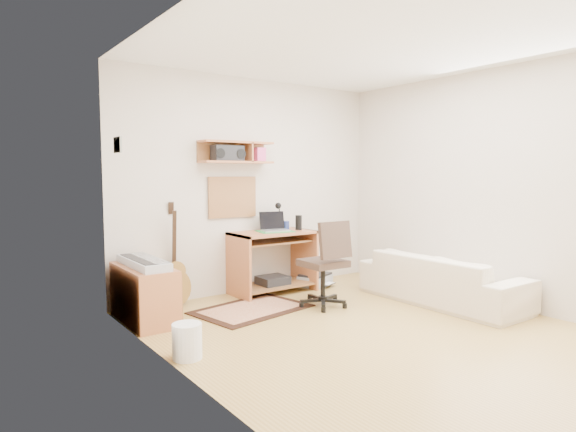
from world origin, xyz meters
TOP-DOWN VIEW (x-y plane):
  - floor at (0.00, 0.00)m, footprint 3.60×4.00m
  - ceiling at (0.00, 0.00)m, footprint 3.60×4.00m
  - back_wall at (0.00, 2.00)m, footprint 3.60×0.01m
  - left_wall at (-1.80, 0.00)m, footprint 0.01×4.00m
  - right_wall at (1.80, 0.00)m, footprint 0.01×4.00m
  - wall_shelf at (-0.30, 1.88)m, footprint 0.90×0.25m
  - cork_board at (-0.30, 1.98)m, footprint 0.64×0.03m
  - wall_photo at (-1.79, 1.50)m, footprint 0.02×0.20m
  - desk at (0.11, 1.73)m, footprint 1.00×0.55m
  - laptop at (0.13, 1.71)m, footprint 0.38×0.38m
  - speaker at (0.47, 1.68)m, footprint 0.08×0.08m
  - desk_lamp at (0.31, 1.87)m, footprint 0.11×0.11m
  - pencil_cup at (0.39, 1.83)m, footprint 0.07×0.07m
  - boombox at (-0.42, 1.87)m, footprint 0.36×0.17m
  - rug at (-0.51, 1.22)m, footprint 1.30×0.98m
  - task_chair at (0.19, 0.87)m, footprint 0.51×0.51m
  - cabinet at (-1.58, 1.48)m, footprint 0.40×0.90m
  - music_keyboard at (-1.58, 1.48)m, footprint 0.26×0.84m
  - guitar at (-1.08, 1.86)m, footprint 0.34×0.26m
  - waste_basket at (-1.65, 0.33)m, footprint 0.28×0.28m
  - printer at (0.76, 1.70)m, footprint 0.49×0.43m
  - sofa at (1.38, 0.21)m, footprint 0.55×1.88m

SIDE VIEW (x-z plane):
  - floor at x=0.00m, z-range -0.01..0.00m
  - rug at x=-0.51m, z-range 0.00..0.02m
  - printer at x=0.76m, z-range 0.01..0.16m
  - waste_basket at x=-1.65m, z-range 0.00..0.28m
  - cabinet at x=-1.58m, z-range 0.00..0.55m
  - sofa at x=1.38m, z-range 0.00..0.74m
  - desk at x=0.11m, z-range 0.00..0.75m
  - task_chair at x=0.19m, z-range 0.00..0.96m
  - guitar at x=-1.08m, z-range 0.00..1.15m
  - music_keyboard at x=-1.58m, z-range 0.55..0.62m
  - pencil_cup at x=0.39m, z-range 0.75..0.85m
  - speaker at x=0.47m, z-range 0.75..0.93m
  - laptop at x=0.13m, z-range 0.75..0.99m
  - desk_lamp at x=0.31m, z-range 0.75..1.09m
  - cork_board at x=-0.30m, z-range 0.92..1.42m
  - back_wall at x=0.00m, z-range 0.00..2.60m
  - left_wall at x=-1.80m, z-range 0.00..2.60m
  - right_wall at x=1.80m, z-range 0.00..2.60m
  - boombox at x=-0.42m, z-range 1.59..1.77m
  - wall_shelf at x=-0.30m, z-range 1.57..1.83m
  - wall_photo at x=-1.79m, z-range 1.65..1.79m
  - ceiling at x=0.00m, z-range 2.60..2.61m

